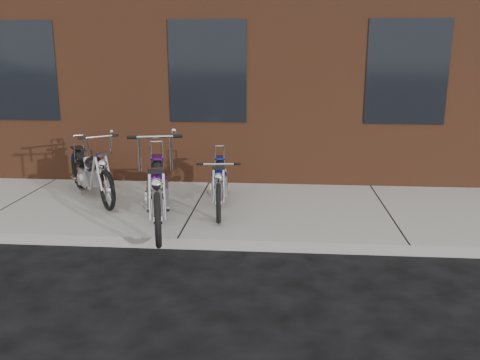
{
  "coord_description": "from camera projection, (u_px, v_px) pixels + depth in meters",
  "views": [
    {
      "loc": [
        1.33,
        -6.21,
        2.53
      ],
      "look_at": [
        0.76,
        0.8,
        0.76
      ],
      "focal_mm": 38.0,
      "sensor_mm": 36.0,
      "label": 1
    }
  ],
  "objects": [
    {
      "name": "chopper_blue",
      "position": [
        219.0,
        185.0,
        7.96
      ],
      "size": [
        0.49,
        2.03,
        0.88
      ],
      "rotation": [
        0.0,
        0.0,
        -1.47
      ],
      "color": "black",
      "rests_on": "sidewalk"
    },
    {
      "name": "chopper_third",
      "position": [
        91.0,
        174.0,
        8.49
      ],
      "size": [
        1.43,
        1.86,
        1.14
      ],
      "rotation": [
        0.0,
        0.0,
        -0.93
      ],
      "color": "black",
      "rests_on": "sidewalk"
    },
    {
      "name": "sidewalk",
      "position": [
        196.0,
        210.0,
        8.16
      ],
      "size": [
        22.0,
        3.0,
        0.15
      ],
      "primitive_type": "cube",
      "color": "#A29D98",
      "rests_on": "ground"
    },
    {
      "name": "chopper_purple",
      "position": [
        158.0,
        193.0,
        7.18
      ],
      "size": [
        0.8,
        2.42,
        1.38
      ],
      "rotation": [
        0.0,
        0.0,
        -1.34
      ],
      "color": "black",
      "rests_on": "sidewalk"
    },
    {
      "name": "ground",
      "position": [
        178.0,
        249.0,
        6.72
      ],
      "size": [
        120.0,
        120.0,
        0.0
      ],
      "primitive_type": "plane",
      "color": "black",
      "rests_on": "ground"
    }
  ]
}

